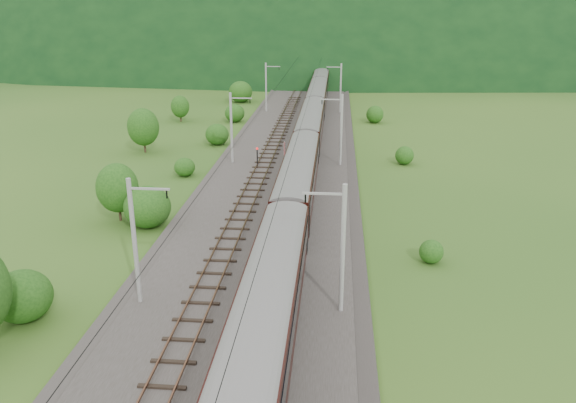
{
  "coord_description": "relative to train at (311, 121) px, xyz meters",
  "views": [
    {
      "loc": [
        5.59,
        -29.8,
        17.89
      ],
      "look_at": [
        1.91,
        12.7,
        2.6
      ],
      "focal_mm": 35.0,
      "sensor_mm": 36.0,
      "label": 1
    }
  ],
  "objects": [
    {
      "name": "mountain_main",
      "position": [
        -2.4,
        219.38,
        -3.54
      ],
      "size": [
        504.0,
        360.0,
        244.0
      ],
      "primitive_type": "ellipsoid",
      "color": "black",
      "rests_on": "ground"
    },
    {
      "name": "catenary_left",
      "position": [
        -8.52,
        -8.62,
        0.96
      ],
      "size": [
        2.54,
        192.28,
        8.0
      ],
      "color": "gray",
      "rests_on": "railbed"
    },
    {
      "name": "vegetation_right",
      "position": [
        10.71,
        -29.18,
        -2.47
      ],
      "size": [
        5.39,
        100.56,
        2.4
      ],
      "color": "#1B4412",
      "rests_on": "ground"
    },
    {
      "name": "signal",
      "position": [
        -5.51,
        -9.93,
        -2.0
      ],
      "size": [
        0.23,
        0.23,
        2.12
      ],
      "color": "black",
      "rests_on": "railbed"
    },
    {
      "name": "vegetation_left",
      "position": [
        -15.68,
        -22.34,
        -1.09
      ],
      "size": [
        12.25,
        144.41,
        6.61
      ],
      "color": "#1B4412",
      "rests_on": "ground"
    },
    {
      "name": "hazard_post_near",
      "position": [
        -2.88,
        -5.08,
        -2.41
      ],
      "size": [
        0.18,
        0.18,
        1.67
      ],
      "primitive_type": "cylinder",
      "color": "red",
      "rests_on": "railbed"
    },
    {
      "name": "overhead_wires",
      "position": [
        -2.4,
        -30.62,
        3.56
      ],
      "size": [
        4.83,
        198.0,
        0.03
      ],
      "color": "black",
      "rests_on": "ground"
    },
    {
      "name": "track_left",
      "position": [
        -4.8,
        -30.62,
        -3.17
      ],
      "size": [
        2.4,
        220.0,
        0.27
      ],
      "color": "brown",
      "rests_on": "railbed"
    },
    {
      "name": "hazard_post_far",
      "position": [
        -1.86,
        -8.3,
        -2.55
      ],
      "size": [
        0.15,
        0.15,
        1.39
      ],
      "primitive_type": "cylinder",
      "color": "red",
      "rests_on": "railbed"
    },
    {
      "name": "train",
      "position": [
        0.0,
        0.0,
        0.0
      ],
      "size": [
        2.99,
        165.18,
        5.2
      ],
      "color": "black",
      "rests_on": "ground"
    },
    {
      "name": "mountain_ridge",
      "position": [
        -122.4,
        259.38,
        -3.54
      ],
      "size": [
        336.0,
        280.0,
        132.0
      ],
      "primitive_type": "ellipsoid",
      "color": "black",
      "rests_on": "ground"
    },
    {
      "name": "catenary_right",
      "position": [
        3.72,
        -8.62,
        0.96
      ],
      "size": [
        2.54,
        192.28,
        8.0
      ],
      "color": "gray",
      "rests_on": "railbed"
    },
    {
      "name": "track_right",
      "position": [
        0.0,
        -30.62,
        -3.17
      ],
      "size": [
        2.4,
        220.0,
        0.27
      ],
      "color": "brown",
      "rests_on": "railbed"
    },
    {
      "name": "railbed",
      "position": [
        -2.4,
        -30.62,
        -3.39
      ],
      "size": [
        14.0,
        220.0,
        0.3
      ],
      "primitive_type": "cube",
      "color": "#38332D",
      "rests_on": "ground"
    },
    {
      "name": "ground",
      "position": [
        -2.4,
        -40.62,
        -3.54
      ],
      "size": [
        600.0,
        600.0,
        0.0
      ],
      "primitive_type": "plane",
      "color": "#244D18",
      "rests_on": "ground"
    }
  ]
}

